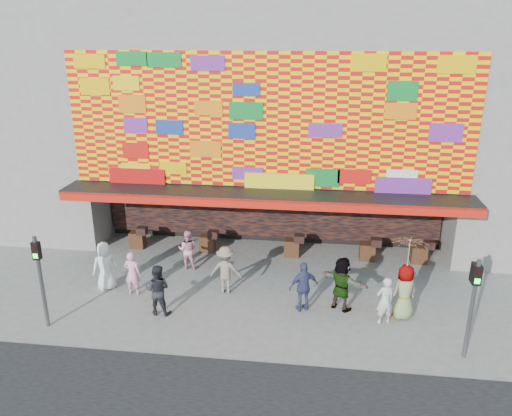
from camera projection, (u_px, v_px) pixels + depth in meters
The scene contains 14 objects.
ground at pixel (252, 313), 16.15m from camera, with size 90.00×90.00×0.00m, color slate.
shop_building at pixel (277, 113), 22.05m from camera, with size 15.20×9.40×10.00m.
signal_left at pixel (40, 272), 14.87m from camera, with size 0.22×0.20×3.00m.
signal_right at pixel (473, 298), 13.39m from camera, with size 0.22×0.20×3.00m.
ped_a at pixel (105, 266), 17.44m from camera, with size 0.86×0.56×1.76m, color white.
ped_b at pixel (132, 273), 17.11m from camera, with size 0.58×0.38×1.58m, color #F59FB8.
ped_c at pixel (158, 290), 15.91m from camera, with size 0.82×0.64×1.70m, color #222228.
ped_d at pixel (226, 270), 17.21m from camera, with size 1.11×0.64×1.72m, color #7F6F5C.
ped_e at pixel (304, 287), 16.08m from camera, with size 1.00×0.42×1.71m, color #393E65.
ped_f at pixel (342, 284), 16.14m from camera, with size 1.70×0.54×1.83m, color gray.
ped_g at pixel (404, 292), 15.63m from camera, with size 0.89×0.58×1.82m, color gray.
ped_h at pixel (385, 300), 15.41m from camera, with size 0.57×0.37×1.55m, color silver.
ped_i at pixel (188, 249), 19.03m from camera, with size 0.75×0.58×1.54m, color pink.
parasol at pixel (409, 254), 15.19m from camera, with size 1.34×1.35×1.99m.
Camera 1 is at (1.89, -13.96, 8.62)m, focal length 35.00 mm.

